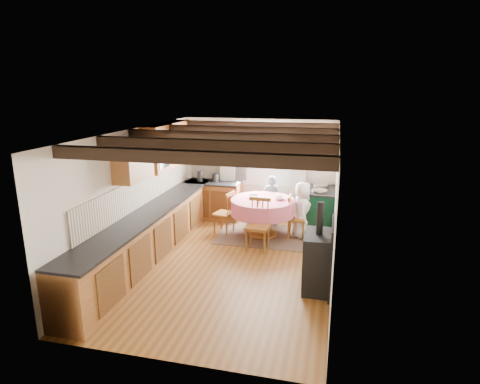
% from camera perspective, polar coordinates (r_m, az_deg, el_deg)
% --- Properties ---
extents(floor, '(3.60, 5.50, 0.00)m').
position_cam_1_polar(floor, '(7.45, -1.45, -10.13)').
color(floor, brown).
rests_on(floor, ground).
extents(ceiling, '(3.60, 5.50, 0.00)m').
position_cam_1_polar(ceiling, '(6.79, -1.59, 8.53)').
color(ceiling, white).
rests_on(ceiling, ground).
extents(wall_back, '(3.60, 0.00, 2.40)m').
position_cam_1_polar(wall_back, '(9.64, 2.70, 3.18)').
color(wall_back, silver).
rests_on(wall_back, ground).
extents(wall_front, '(3.60, 0.00, 2.40)m').
position_cam_1_polar(wall_front, '(4.59, -10.53, -10.51)').
color(wall_front, silver).
rests_on(wall_front, ground).
extents(wall_left, '(0.00, 5.50, 2.40)m').
position_cam_1_polar(wall_left, '(7.68, -14.61, -0.33)').
color(wall_left, silver).
rests_on(wall_left, ground).
extents(wall_right, '(0.00, 5.50, 2.40)m').
position_cam_1_polar(wall_right, '(6.81, 13.30, -2.18)').
color(wall_right, silver).
rests_on(wall_right, ground).
extents(beam_a, '(3.60, 0.16, 0.16)m').
position_cam_1_polar(beam_a, '(4.92, -7.63, 4.92)').
color(beam_a, black).
rests_on(beam_a, ceiling).
extents(beam_b, '(3.60, 0.16, 0.16)m').
position_cam_1_polar(beam_b, '(5.85, -4.13, 6.59)').
color(beam_b, black).
rests_on(beam_b, ceiling).
extents(beam_c, '(3.60, 0.16, 0.16)m').
position_cam_1_polar(beam_c, '(6.81, -1.58, 7.78)').
color(beam_c, black).
rests_on(beam_c, ceiling).
extents(beam_d, '(3.60, 0.16, 0.16)m').
position_cam_1_polar(beam_d, '(7.77, 0.35, 8.67)').
color(beam_d, black).
rests_on(beam_d, ceiling).
extents(beam_e, '(3.60, 0.16, 0.16)m').
position_cam_1_polar(beam_e, '(8.74, 1.85, 9.35)').
color(beam_e, black).
rests_on(beam_e, ceiling).
extents(splash_left, '(0.02, 4.50, 0.55)m').
position_cam_1_polar(splash_left, '(7.93, -13.48, 0.22)').
color(splash_left, beige).
rests_on(splash_left, wall_left).
extents(splash_back, '(1.40, 0.02, 0.55)m').
position_cam_1_polar(splash_back, '(9.85, -3.05, 3.44)').
color(splash_back, beige).
rests_on(splash_back, wall_back).
extents(base_cabinet_left, '(0.60, 5.30, 0.88)m').
position_cam_1_polar(base_cabinet_left, '(7.78, -12.28, -5.88)').
color(base_cabinet_left, '#A26630').
rests_on(base_cabinet_left, floor).
extents(base_cabinet_back, '(1.30, 0.60, 0.88)m').
position_cam_1_polar(base_cabinet_back, '(9.78, -3.74, -1.24)').
color(base_cabinet_back, '#A26630').
rests_on(base_cabinet_back, floor).
extents(worktop_left, '(0.64, 5.30, 0.04)m').
position_cam_1_polar(worktop_left, '(7.62, -12.33, -2.66)').
color(worktop_left, black).
rests_on(worktop_left, base_cabinet_left).
extents(worktop_back, '(1.30, 0.64, 0.04)m').
position_cam_1_polar(worktop_back, '(9.65, -3.82, 1.36)').
color(worktop_back, black).
rests_on(worktop_back, base_cabinet_back).
extents(wall_cabinet_glass, '(0.34, 1.80, 0.90)m').
position_cam_1_polar(wall_cabinet_glass, '(8.51, -10.16, 6.54)').
color(wall_cabinet_glass, '#A26630').
rests_on(wall_cabinet_glass, wall_left).
extents(wall_cabinet_solid, '(0.34, 0.90, 0.70)m').
position_cam_1_polar(wall_cabinet_solid, '(7.19, -14.88, 4.37)').
color(wall_cabinet_solid, '#A26630').
rests_on(wall_cabinet_solid, wall_left).
extents(window_frame, '(1.34, 0.03, 1.54)m').
position_cam_1_polar(window_frame, '(9.53, 3.31, 5.49)').
color(window_frame, white).
rests_on(window_frame, wall_back).
extents(window_pane, '(1.20, 0.01, 1.40)m').
position_cam_1_polar(window_pane, '(9.54, 3.31, 5.50)').
color(window_pane, white).
rests_on(window_pane, wall_back).
extents(curtain_left, '(0.35, 0.10, 2.10)m').
position_cam_1_polar(curtain_left, '(9.73, -1.76, 2.70)').
color(curtain_left, '#ACB99C').
rests_on(curtain_left, wall_back).
extents(curtain_right, '(0.35, 0.10, 2.10)m').
position_cam_1_polar(curtain_right, '(9.43, 8.26, 2.17)').
color(curtain_right, '#ACB99C').
rests_on(curtain_right, wall_back).
extents(curtain_rod, '(2.00, 0.03, 0.03)m').
position_cam_1_polar(curtain_rod, '(9.37, 3.27, 9.03)').
color(curtain_rod, black).
rests_on(curtain_rod, wall_back).
extents(wall_picture, '(0.04, 0.50, 0.60)m').
position_cam_1_polar(wall_picture, '(8.94, 13.44, 5.14)').
color(wall_picture, gold).
rests_on(wall_picture, wall_right).
extents(wall_plate, '(0.30, 0.02, 0.30)m').
position_cam_1_polar(wall_plate, '(9.38, 9.05, 5.80)').
color(wall_plate, silver).
rests_on(wall_plate, wall_back).
extents(rug, '(1.88, 1.46, 0.01)m').
position_cam_1_polar(rug, '(8.79, 3.13, -6.10)').
color(rug, brown).
rests_on(rug, floor).
extents(dining_table, '(1.35, 1.35, 0.81)m').
position_cam_1_polar(dining_table, '(8.65, 3.17, -3.62)').
color(dining_table, '#C36672').
rests_on(dining_table, floor).
extents(chair_near, '(0.47, 0.49, 1.04)m').
position_cam_1_polar(chair_near, '(7.87, 2.49, -4.66)').
color(chair_near, '#985E25').
rests_on(chair_near, floor).
extents(chair_left, '(0.50, 0.49, 0.93)m').
position_cam_1_polar(chair_left, '(8.83, -2.28, -2.85)').
color(chair_left, '#985E25').
rests_on(chair_left, floor).
extents(chair_right, '(0.42, 0.41, 0.93)m').
position_cam_1_polar(chair_right, '(8.57, 8.01, -3.52)').
color(chair_right, '#985E25').
rests_on(chair_right, floor).
extents(aga_range, '(0.68, 1.06, 0.97)m').
position_cam_1_polar(aga_range, '(9.06, 11.08, -2.50)').
color(aga_range, black).
rests_on(aga_range, floor).
extents(cast_iron_stove, '(0.43, 0.72, 1.44)m').
position_cam_1_polar(cast_iron_stove, '(6.45, 11.02, -7.55)').
color(cast_iron_stove, black).
rests_on(cast_iron_stove, floor).
extents(child_far, '(0.47, 0.35, 1.17)m').
position_cam_1_polar(child_far, '(9.32, 4.49, -1.15)').
color(child_far, '#4A636B').
rests_on(child_far, floor).
extents(child_right, '(0.47, 0.64, 1.21)m').
position_cam_1_polar(child_right, '(8.59, 8.75, -2.54)').
color(child_right, white).
rests_on(child_right, floor).
extents(bowl_a, '(0.30, 0.30, 0.05)m').
position_cam_1_polar(bowl_a, '(8.53, 5.66, -0.89)').
color(bowl_a, silver).
rests_on(bowl_a, dining_table).
extents(bowl_b, '(0.24, 0.24, 0.06)m').
position_cam_1_polar(bowl_b, '(8.64, 1.92, -0.60)').
color(bowl_b, silver).
rests_on(bowl_b, dining_table).
extents(cup, '(0.12, 0.12, 0.10)m').
position_cam_1_polar(cup, '(8.30, 2.56, -1.14)').
color(cup, silver).
rests_on(cup, dining_table).
extents(canister_tall, '(0.15, 0.15, 0.25)m').
position_cam_1_polar(canister_tall, '(9.69, -5.65, 2.25)').
color(canister_tall, '#262628').
rests_on(canister_tall, worktop_back).
extents(canister_wide, '(0.16, 0.16, 0.18)m').
position_cam_1_polar(canister_wide, '(9.65, -3.51, 2.04)').
color(canister_wide, '#262628').
rests_on(canister_wide, worktop_back).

